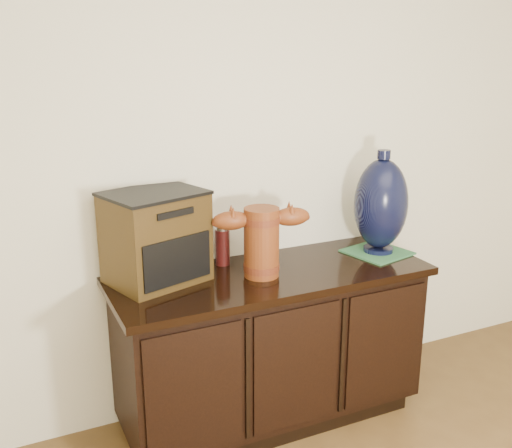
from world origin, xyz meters
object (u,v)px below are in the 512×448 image
lamp_base (381,204)px  spray_can (222,244)px  tv_radio (156,237)px  sideboard (271,345)px  terracotta_vessel (262,238)px

lamp_base → spray_can: (-0.76, 0.18, -0.15)m
tv_radio → lamp_base: lamp_base is taller
sideboard → terracotta_vessel: (-0.06, -0.02, 0.54)m
sideboard → terracotta_vessel: 0.55m
tv_radio → lamp_base: bearing=-23.2°
spray_can → terracotta_vessel: bearing=-63.8°
terracotta_vessel → spray_can: 0.24m
lamp_base → sideboard: bearing=-178.5°
sideboard → lamp_base: size_ratio=2.89×
terracotta_vessel → spray_can: terracotta_vessel is taller
terracotta_vessel → lamp_base: size_ratio=0.88×
sideboard → tv_radio: 0.76m
spray_can → lamp_base: bearing=-13.0°
terracotta_vessel → tv_radio: bearing=174.0°
terracotta_vessel → tv_radio: (-0.44, 0.14, 0.02)m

